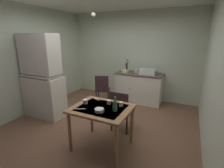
# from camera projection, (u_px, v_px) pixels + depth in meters

# --- Properties ---
(ground_plane) EXTENTS (5.13, 5.13, 0.00)m
(ground_plane) POSITION_uv_depth(u_px,v_px,m) (101.00, 125.00, 3.72)
(ground_plane) COLOR brown
(wall_back) EXTENTS (4.11, 0.10, 2.65)m
(wall_back) POSITION_uv_depth(u_px,v_px,m) (133.00, 56.00, 5.20)
(wall_back) COLOR beige
(wall_back) RESTS_ON ground
(wall_left) EXTENTS (0.10, 4.23, 2.65)m
(wall_left) POSITION_uv_depth(u_px,v_px,m) (29.00, 61.00, 4.19)
(wall_left) COLOR beige
(wall_left) RESTS_ON ground
(wall_right) EXTENTS (0.10, 4.23, 2.65)m
(wall_right) POSITION_uv_depth(u_px,v_px,m) (218.00, 76.00, 2.52)
(wall_right) COLOR beige
(wall_right) RESTS_ON ground
(hutch_cabinet) EXTENTS (0.98, 0.50, 1.98)m
(hutch_cabinet) POSITION_uv_depth(u_px,v_px,m) (42.00, 79.00, 3.94)
(hutch_cabinet) COLOR silver
(hutch_cabinet) RESTS_ON ground
(counter_cabinet) EXTENTS (1.35, 0.64, 0.87)m
(counter_cabinet) POSITION_uv_depth(u_px,v_px,m) (139.00, 87.00, 4.97)
(counter_cabinet) COLOR silver
(counter_cabinet) RESTS_ON ground
(sink_basin) EXTENTS (0.44, 0.34, 0.15)m
(sink_basin) POSITION_uv_depth(u_px,v_px,m) (148.00, 71.00, 4.74)
(sink_basin) COLOR silver
(sink_basin) RESTS_ON counter_cabinet
(hand_pump) EXTENTS (0.05, 0.27, 0.39)m
(hand_pump) POSITION_uv_depth(u_px,v_px,m) (127.00, 66.00, 5.02)
(hand_pump) COLOR #232328
(hand_pump) RESTS_ON counter_cabinet
(mixing_bowl_counter) EXTENTS (0.22, 0.22, 0.08)m
(mixing_bowl_counter) POSITION_uv_depth(u_px,v_px,m) (125.00, 71.00, 4.98)
(mixing_bowl_counter) COLOR beige
(mixing_bowl_counter) RESTS_ON counter_cabinet
(stoneware_crock) EXTENTS (0.12, 0.12, 0.12)m
(stoneware_crock) POSITION_uv_depth(u_px,v_px,m) (136.00, 71.00, 4.93)
(stoneware_crock) COLOR beige
(stoneware_crock) RESTS_ON counter_cabinet
(dining_table) EXTENTS (0.99, 0.82, 0.76)m
(dining_table) POSITION_uv_depth(u_px,v_px,m) (102.00, 113.00, 2.82)
(dining_table) COLOR #9C6C46
(dining_table) RESTS_ON ground
(chair_far_side) EXTENTS (0.41, 0.41, 0.87)m
(chair_far_side) POSITION_uv_depth(u_px,v_px,m) (121.00, 110.00, 3.38)
(chair_far_side) COLOR #302522
(chair_far_side) RESTS_ON ground
(chair_by_counter) EXTENTS (0.51, 0.51, 0.87)m
(chair_by_counter) POSITION_uv_depth(u_px,v_px,m) (103.00, 89.00, 4.78)
(chair_by_counter) COLOR #312424
(chair_by_counter) RESTS_ON ground
(serving_bowl_wide) EXTENTS (0.15, 0.15, 0.05)m
(serving_bowl_wide) POSITION_uv_depth(u_px,v_px,m) (99.00, 110.00, 2.63)
(serving_bowl_wide) COLOR white
(serving_bowl_wide) RESTS_ON dining_table
(teacup_cream) EXTENTS (0.09, 0.09, 0.07)m
(teacup_cream) POSITION_uv_depth(u_px,v_px,m) (85.00, 102.00, 2.95)
(teacup_cream) COLOR white
(teacup_cream) RESTS_ON dining_table
(teacup_mint) EXTENTS (0.07, 0.07, 0.08)m
(teacup_mint) POSITION_uv_depth(u_px,v_px,m) (121.00, 104.00, 2.83)
(teacup_mint) COLOR beige
(teacup_mint) RESTS_ON dining_table
(mug_dark) EXTENTS (0.07, 0.07, 0.07)m
(mug_dark) POSITION_uv_depth(u_px,v_px,m) (109.00, 102.00, 2.92)
(mug_dark) COLOR beige
(mug_dark) RESTS_ON dining_table
(glass_bottle) EXTENTS (0.07, 0.07, 0.24)m
(glass_bottle) POSITION_uv_depth(u_px,v_px,m) (115.00, 105.00, 2.65)
(glass_bottle) COLOR #4C7F56
(glass_bottle) RESTS_ON dining_table
(table_knife) EXTENTS (0.20, 0.11, 0.00)m
(table_knife) POSITION_uv_depth(u_px,v_px,m) (79.00, 109.00, 2.74)
(table_knife) COLOR silver
(table_knife) RESTS_ON dining_table
(teaspoon_near_bowl) EXTENTS (0.15, 0.08, 0.00)m
(teaspoon_near_bowl) POSITION_uv_depth(u_px,v_px,m) (97.00, 99.00, 3.15)
(teaspoon_near_bowl) COLOR beige
(teaspoon_near_bowl) RESTS_ON dining_table
(pendant_bulb) EXTENTS (0.08, 0.08, 0.08)m
(pendant_bulb) POSITION_uv_depth(u_px,v_px,m) (93.00, 15.00, 3.19)
(pendant_bulb) COLOR #F9EFCC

